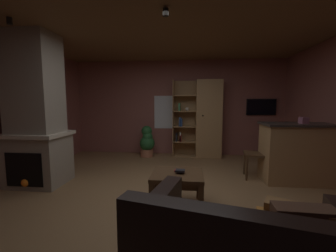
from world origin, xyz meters
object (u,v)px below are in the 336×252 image
dining_chair (261,151)px  wall_mounted_tv (261,107)px  coffee_table (177,180)px  table_book_0 (179,171)px  kitchen_bar_counter (304,153)px  stone_fireplace (36,118)px  tissue_box (304,120)px  table_book_1 (180,171)px  bookshelf_cabinet (205,119)px  potted_floor_plant (147,142)px

dining_chair → wall_mounted_tv: size_ratio=1.23×
coffee_table → table_book_0: table_book_0 is taller
kitchen_bar_counter → stone_fireplace: bearing=-173.3°
kitchen_bar_counter → tissue_box: (-0.06, -0.04, 0.58)m
table_book_0 → wall_mounted_tv: bearing=55.4°
wall_mounted_tv → dining_chair: bearing=-106.9°
tissue_box → table_book_0: 2.42m
tissue_box → table_book_1: (-2.09, -1.08, -0.62)m
dining_chair → kitchen_bar_counter: bearing=-9.6°
tissue_box → coffee_table: (-2.13, -1.07, -0.75)m
dining_chair → bookshelf_cabinet: bearing=120.7°
stone_fireplace → bookshelf_cabinet: bearing=36.5°
stone_fireplace → dining_chair: (3.95, 0.67, -0.63)m
tissue_box → dining_chair: tissue_box is taller
kitchen_bar_counter → table_book_0: 2.41m
coffee_table → table_book_1: (0.04, -0.00, 0.13)m
potted_floor_plant → wall_mounted_tv: size_ratio=1.09×
stone_fireplace → coffee_table: 2.64m
stone_fireplace → table_book_0: size_ratio=24.60×
kitchen_bar_counter → table_book_1: size_ratio=11.36×
table_book_0 → table_book_1: table_book_1 is taller
coffee_table → potted_floor_plant: (-0.95, 2.64, 0.03)m
potted_floor_plant → coffee_table: bearing=-70.1°
table_book_1 → dining_chair: bearing=40.2°
wall_mounted_tv → potted_floor_plant: bearing=-172.9°
kitchen_bar_counter → potted_floor_plant: bearing=154.1°
dining_chair → potted_floor_plant: (-2.45, 1.41, -0.13)m
dining_chair → tissue_box: bearing=-13.7°
table_book_0 → bookshelf_cabinet: bearing=78.6°
tissue_box → coffee_table: size_ratio=0.17×
coffee_table → table_book_1: 0.14m
wall_mounted_tv → table_book_0: bearing=-124.6°
stone_fireplace → kitchen_bar_counter: 4.73m
table_book_0 → table_book_1: 0.09m
kitchen_bar_counter → bookshelf_cabinet: bearing=134.0°
kitchen_bar_counter → coffee_table: bearing=-153.2°
dining_chair → wall_mounted_tv: (0.54, 1.78, 0.79)m
stone_fireplace → coffee_table: stone_fireplace is taller
stone_fireplace → wall_mounted_tv: 5.12m
potted_floor_plant → table_book_1: bearing=-69.4°
stone_fireplace → tissue_box: 4.62m
stone_fireplace → potted_floor_plant: size_ratio=3.12×
table_book_1 → potted_floor_plant: bearing=110.6°
wall_mounted_tv → stone_fireplace: bearing=-151.4°
kitchen_bar_counter → coffee_table: kitchen_bar_counter is taller
wall_mounted_tv → bookshelf_cabinet: bearing=-171.8°
bookshelf_cabinet → dining_chair: bearing=-59.3°
tissue_box → table_book_0: size_ratio=1.15×
table_book_1 → wall_mounted_tv: wall_mounted_tv is taller
kitchen_bar_counter → table_book_1: 2.42m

